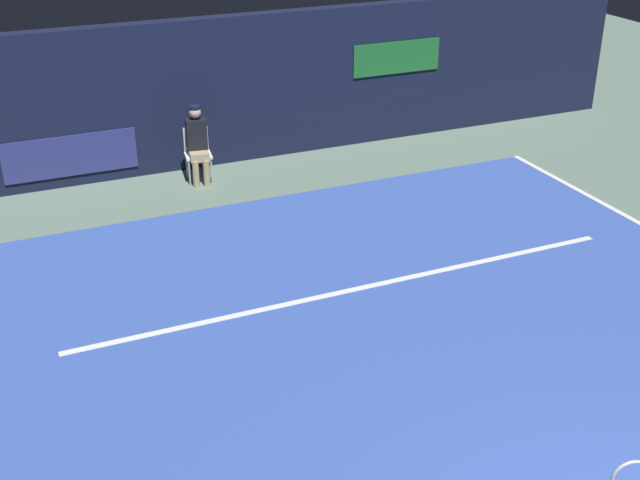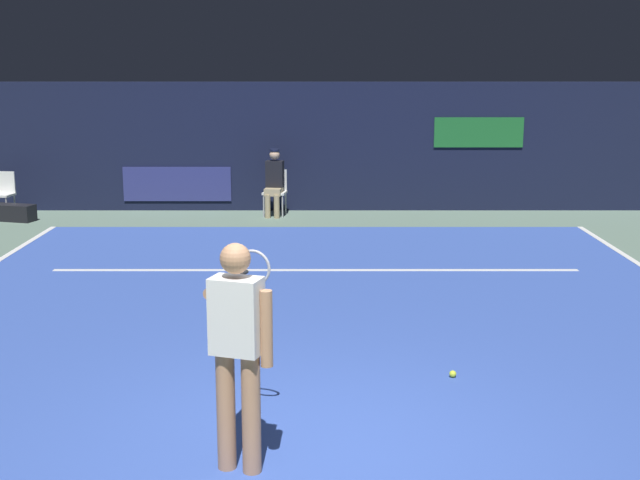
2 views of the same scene
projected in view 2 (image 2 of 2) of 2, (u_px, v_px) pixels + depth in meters
The scene contains 9 objects.
ground_plane at pixel (318, 306), 10.44m from camera, with size 31.34×31.34×0.00m, color slate.
court_surface at pixel (318, 305), 10.44m from camera, with size 9.80×10.16×0.01m, color #3856B2.
line_service at pixel (319, 270), 12.18m from camera, with size 7.64×0.10×0.01m, color white.
back_wall at pixel (320, 147), 17.08m from camera, with size 16.32×0.33×2.60m.
tennis_player at pixel (242, 343), 6.03m from camera, with size 0.50×1.04×1.73m.
line_judge_on_chair at pixel (278, 182), 16.45m from camera, with size 0.49×0.57×1.32m.
courtside_chair_near at pixel (6, 191), 16.45m from camera, with size 0.48×0.46×0.88m.
tennis_ball at pixel (456, 374), 8.02m from camera, with size 0.07×0.07×0.07m, color #CCE033.
equipment_bag at pixel (17, 212), 16.06m from camera, with size 0.84×0.32×0.32m, color black.
Camera 2 is at (0.06, -5.96, 2.96)m, focal length 47.01 mm.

